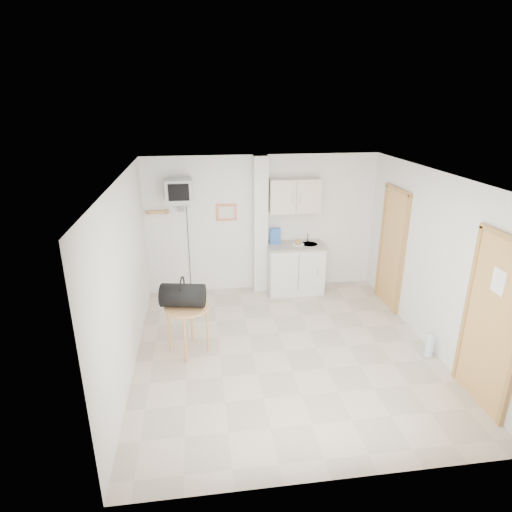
{
  "coord_description": "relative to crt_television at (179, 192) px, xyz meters",
  "views": [
    {
      "loc": [
        -1.14,
        -5.19,
        3.42
      ],
      "look_at": [
        -0.34,
        0.6,
        1.25
      ],
      "focal_mm": 30.0,
      "sensor_mm": 36.0,
      "label": 1
    }
  ],
  "objects": [
    {
      "name": "water_bottle",
      "position": [
        3.43,
        -2.42,
        -1.78
      ],
      "size": [
        0.11,
        0.11,
        0.34
      ],
      "color": "#BAE7F8",
      "rests_on": "ground"
    },
    {
      "name": "crt_television",
      "position": [
        0.0,
        0.0,
        0.0
      ],
      "size": [
        0.44,
        0.45,
        2.15
      ],
      "color": "slate",
      "rests_on": "ground"
    },
    {
      "name": "kitchenette",
      "position": [
        2.02,
        -0.02,
        -1.13
      ],
      "size": [
        1.03,
        0.58,
        2.1
      ],
      "color": "silver",
      "rests_on": "ground"
    },
    {
      "name": "ground",
      "position": [
        1.45,
        -2.02,
        -1.94
      ],
      "size": [
        4.5,
        4.5,
        0.0
      ],
      "primitive_type": "plane",
      "color": "#C0AE97",
      "rests_on": "ground"
    },
    {
      "name": "room_envelope",
      "position": [
        1.69,
        -1.93,
        -0.4
      ],
      "size": [
        4.24,
        4.54,
        2.55
      ],
      "color": "white",
      "rests_on": "ground"
    },
    {
      "name": "round_table",
      "position": [
        0.09,
        -1.83,
        -1.32
      ],
      "size": [
        0.63,
        0.63,
        0.71
      ],
      "rotation": [
        0.0,
        0.0,
        -0.16
      ],
      "color": "tan",
      "rests_on": "ground"
    },
    {
      "name": "duffel_bag",
      "position": [
        0.04,
        -1.82,
        -1.06
      ],
      "size": [
        0.65,
        0.44,
        0.44
      ],
      "rotation": [
        0.0,
        0.0,
        -0.19
      ],
      "color": "black",
      "rests_on": "round_table"
    }
  ]
}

